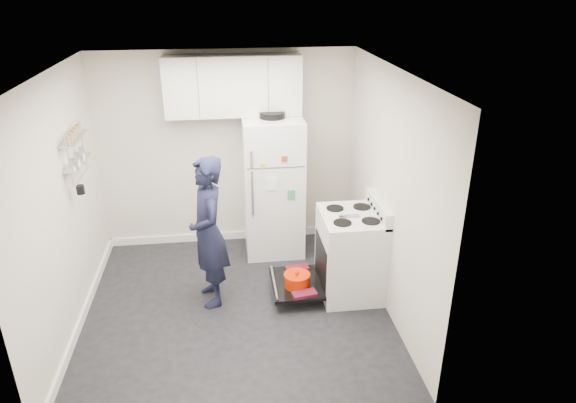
{
  "coord_description": "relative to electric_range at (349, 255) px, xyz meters",
  "views": [
    {
      "loc": [
        -0.04,
        -4.65,
        3.28
      ],
      "look_at": [
        0.61,
        0.37,
        1.05
      ],
      "focal_mm": 32.0,
      "sensor_mm": 36.0,
      "label": 1
    }
  ],
  "objects": [
    {
      "name": "electric_range",
      "position": [
        0.0,
        0.0,
        0.0
      ],
      "size": [
        0.66,
        0.76,
        1.1
      ],
      "color": "silver",
      "rests_on": "ground"
    },
    {
      "name": "upper_cabinets",
      "position": [
        -1.16,
        1.28,
        1.63
      ],
      "size": [
        1.6,
        0.33,
        0.7
      ],
      "primitive_type": "cube",
      "color": "silver",
      "rests_on": "room"
    },
    {
      "name": "person",
      "position": [
        -1.51,
        0.03,
        0.36
      ],
      "size": [
        0.51,
        0.67,
        1.65
      ],
      "primitive_type": "imported",
      "rotation": [
        0.0,
        0.0,
        -1.36
      ],
      "color": "black",
      "rests_on": "ground"
    },
    {
      "name": "open_oven_door",
      "position": [
        -0.59,
        -0.03,
        -0.28
      ],
      "size": [
        0.55,
        0.7,
        0.22
      ],
      "color": "black",
      "rests_on": "ground"
    },
    {
      "name": "room",
      "position": [
        -1.29,
        -0.12,
        0.74
      ],
      "size": [
        3.21,
        3.21,
        2.51
      ],
      "color": "black",
      "rests_on": "ground"
    },
    {
      "name": "wall_shelf_rack",
      "position": [
        -2.78,
        0.34,
        1.21
      ],
      "size": [
        0.14,
        0.6,
        0.61
      ],
      "color": "#B2B2B7",
      "rests_on": "room"
    },
    {
      "name": "refrigerator",
      "position": [
        -0.72,
        1.1,
        0.41
      ],
      "size": [
        0.72,
        0.74,
        1.82
      ],
      "color": "white",
      "rests_on": "ground"
    }
  ]
}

